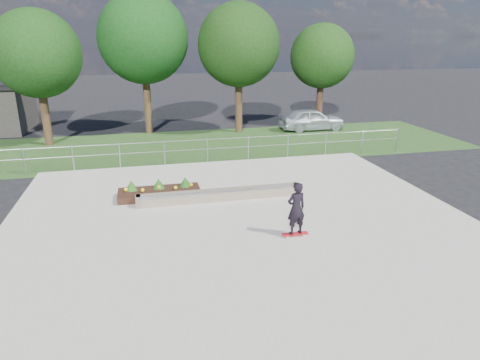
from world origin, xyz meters
name	(u,v)px	position (x,y,z in m)	size (l,w,h in m)	color
ground	(245,228)	(0.00, 0.00, 0.00)	(120.00, 120.00, 0.00)	black
grass_verge	(198,146)	(0.00, 11.00, 0.01)	(30.00, 8.00, 0.02)	#25441B
concrete_slab	(245,228)	(0.00, 0.00, 0.03)	(15.00, 15.00, 0.06)	#ACA798
fence	(207,147)	(0.00, 7.50, 0.77)	(20.06, 0.06, 1.20)	#9C9FA5
tree_far_left	(37,54)	(-8.00, 13.00, 4.85)	(4.55, 4.55, 7.15)	#362215
tree_mid_left	(143,39)	(-2.50, 15.00, 5.61)	(5.25, 5.25, 8.25)	#352415
tree_mid_right	(239,45)	(3.00, 14.00, 5.23)	(4.90, 4.90, 7.70)	#352315
tree_far_right	(322,56)	(9.00, 15.50, 4.48)	(4.20, 4.20, 6.60)	#321E14
grind_ledge	(220,195)	(-0.32, 2.44, 0.26)	(6.00, 0.44, 0.43)	#6C5F4F
planter_bed	(159,191)	(-2.46, 3.37, 0.24)	(3.00, 1.20, 0.61)	black
skateboarder	(296,209)	(1.32, -0.97, 0.94)	(0.80, 0.48, 1.69)	white
parked_car	(312,119)	(7.69, 13.53, 0.70)	(1.66, 4.13, 1.41)	silver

